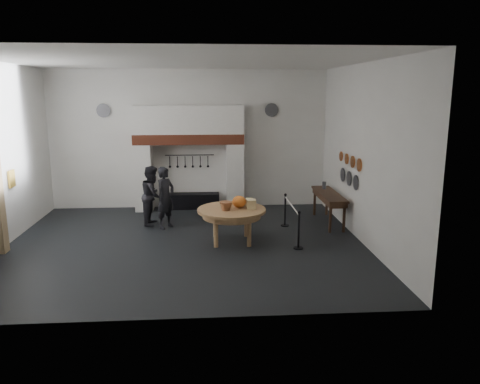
{
  "coord_description": "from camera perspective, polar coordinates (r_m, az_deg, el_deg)",
  "views": [
    {
      "loc": [
        0.56,
        -11.4,
        3.8
      ],
      "look_at": [
        1.37,
        -0.08,
        1.35
      ],
      "focal_mm": 35.0,
      "sensor_mm": 36.0,
      "label": 1
    }
  ],
  "objects": [
    {
      "name": "work_table",
      "position": [
        11.9,
        -1.03,
        -2.21
      ],
      "size": [
        1.98,
        1.98,
        0.07
      ],
      "primitive_type": "cylinder",
      "rotation": [
        0.0,
        0.0,
        -0.15
      ],
      "color": "tan",
      "rests_on": "floor"
    },
    {
      "name": "pewter_jug",
      "position": [
        14.38,
        10.22,
        0.8
      ],
      "size": [
        0.12,
        0.12,
        0.22
      ],
      "primitive_type": "cylinder",
      "color": "#4A4A4F",
      "rests_on": "side_table"
    },
    {
      "name": "wall_back",
      "position": [
        15.48,
        -6.21,
        6.37
      ],
      "size": [
        9.0,
        0.02,
        4.5
      ],
      "primitive_type": "cube",
      "color": "silver",
      "rests_on": "floor"
    },
    {
      "name": "barrier_post_near",
      "position": [
        11.56,
        7.17,
        -4.76
      ],
      "size": [
        0.05,
        0.05,
        0.9
      ],
      "primitive_type": "cylinder",
      "color": "black",
      "rests_on": "floor"
    },
    {
      "name": "ceiling",
      "position": [
        11.43,
        -7.18,
        15.61
      ],
      "size": [
        9.0,
        8.0,
        0.02
      ],
      "primitive_type": "cube",
      "color": "silver",
      "rests_on": "wall_back"
    },
    {
      "name": "copper_pan_a",
      "position": [
        12.37,
        14.33,
        3.21
      ],
      "size": [
        0.03,
        0.34,
        0.34
      ],
      "primitive_type": "cylinder",
      "rotation": [
        0.0,
        1.57,
        0.0
      ],
      "color": "#C6662D",
      "rests_on": "wall_right"
    },
    {
      "name": "pewter_plate_left",
      "position": [
        12.64,
        13.93,
        1.11
      ],
      "size": [
        0.03,
        0.4,
        0.4
      ],
      "primitive_type": "cylinder",
      "rotation": [
        0.0,
        1.57,
        0.0
      ],
      "color": "#4C4C51",
      "rests_on": "wall_right"
    },
    {
      "name": "chimney_pier_left",
      "position": [
        15.42,
        -11.64,
        1.76
      ],
      "size": [
        0.55,
        0.7,
        2.15
      ],
      "primitive_type": "cube",
      "color": "silver",
      "rests_on": "floor"
    },
    {
      "name": "bread_loaf",
      "position": [
        12.21,
        -1.59,
        -1.36
      ],
      "size": [
        0.31,
        0.18,
        0.13
      ],
      "primitive_type": "ellipsoid",
      "color": "olive",
      "rests_on": "work_table"
    },
    {
      "name": "barrier_rope",
      "position": [
        12.4,
        6.33,
        -1.65
      ],
      "size": [
        0.04,
        2.0,
        0.04
      ],
      "primitive_type": "cylinder",
      "rotation": [
        1.57,
        0.0,
        0.0
      ],
      "color": "white",
      "rests_on": "barrier_post_near"
    },
    {
      "name": "wall_right",
      "position": [
        12.16,
        14.88,
        4.45
      ],
      "size": [
        0.02,
        8.0,
        4.5
      ],
      "primitive_type": "cube",
      "color": "silver",
      "rests_on": "floor"
    },
    {
      "name": "pumpkin",
      "position": [
        11.97,
        -0.1,
        -1.19
      ],
      "size": [
        0.36,
        0.36,
        0.31
      ],
      "primitive_type": "ellipsoid",
      "color": "orange",
      "rests_on": "work_table"
    },
    {
      "name": "wall_front",
      "position": [
        7.58,
        -8.26,
        0.25
      ],
      "size": [
        9.0,
        0.02,
        4.5
      ],
      "primitive_type": "cube",
      "color": "silver",
      "rests_on": "floor"
    },
    {
      "name": "side_table",
      "position": [
        13.84,
        10.8,
        -0.25
      ],
      "size": [
        0.55,
        2.2,
        0.06
      ],
      "primitive_type": "cube",
      "color": "#392114",
      "rests_on": "floor"
    },
    {
      "name": "cheese_block_big",
      "position": [
        11.86,
        1.39,
        -1.5
      ],
      "size": [
        0.22,
        0.22,
        0.24
      ],
      "primitive_type": "cube",
      "color": "#D4BA7E",
      "rests_on": "work_table"
    },
    {
      "name": "cheese_block_small",
      "position": [
        12.15,
        1.16,
        -1.26
      ],
      "size": [
        0.18,
        0.18,
        0.2
      ],
      "primitive_type": "cube",
      "color": "#FFED98",
      "rests_on": "work_table"
    },
    {
      "name": "visitor_far",
      "position": [
        13.72,
        -10.6,
        -0.4
      ],
      "size": [
        0.73,
        0.89,
        1.72
      ],
      "primitive_type": "imported",
      "rotation": [
        0.0,
        0.0,
        1.47
      ],
      "color": "black",
      "rests_on": "floor"
    },
    {
      "name": "wall_plaque",
      "position": [
        13.37,
        -26.07,
        1.46
      ],
      "size": [
        0.05,
        0.34,
        0.44
      ],
      "primitive_type": "cube",
      "color": "gold",
      "rests_on": "wall_left"
    },
    {
      "name": "copper_pan_c",
      "position": [
        13.41,
        12.87,
        3.95
      ],
      "size": [
        0.03,
        0.3,
        0.3
      ],
      "primitive_type": "cylinder",
      "rotation": [
        0.0,
        1.57,
        0.0
      ],
      "color": "#C6662D",
      "rests_on": "wall_right"
    },
    {
      "name": "pewter_plate_right",
      "position": [
        13.77,
        12.41,
        2.08
      ],
      "size": [
        0.03,
        0.4,
        0.4
      ],
      "primitive_type": "cylinder",
      "rotation": [
        0.0,
        1.57,
        0.0
      ],
      "color": "#4C4C51",
      "rests_on": "wall_right"
    },
    {
      "name": "pewter_plate_back_left",
      "position": [
        15.71,
        -16.32,
        9.52
      ],
      "size": [
        0.44,
        0.03,
        0.44
      ],
      "primitive_type": "cylinder",
      "rotation": [
        1.57,
        0.0,
        0.0
      ],
      "color": "#4C4C51",
      "rests_on": "wall_back"
    },
    {
      "name": "utensil_rail",
      "position": [
        15.46,
        -6.17,
        4.5
      ],
      "size": [
        1.6,
        0.02,
        0.02
      ],
      "primitive_type": "cylinder",
      "rotation": [
        0.0,
        1.57,
        0.0
      ],
      "color": "black",
      "rests_on": "wall_back"
    },
    {
      "name": "iron_range",
      "position": [
        15.54,
        -6.07,
        -1.09
      ],
      "size": [
        1.9,
        0.45,
        0.5
      ],
      "primitive_type": "cube",
      "color": "black",
      "rests_on": "floor"
    },
    {
      "name": "copper_pan_d",
      "position": [
        13.93,
        12.22,
        4.28
      ],
      "size": [
        0.03,
        0.28,
        0.28
      ],
      "primitive_type": "cylinder",
      "rotation": [
        0.0,
        1.57,
        0.0
      ],
      "color": "#C6662D",
      "rests_on": "wall_right"
    },
    {
      "name": "pewter_plate_back_right",
      "position": [
        15.52,
        3.87,
        9.95
      ],
      "size": [
        0.44,
        0.03,
        0.44
      ],
      "primitive_type": "cylinder",
      "rotation": [
        1.57,
        0.0,
        0.0
      ],
      "color": "#4C4C51",
      "rests_on": "wall_back"
    },
    {
      "name": "barrier_post_far",
      "position": [
        13.45,
        5.53,
        -2.29
      ],
      "size": [
        0.05,
        0.05,
        0.9
      ],
      "primitive_type": "cylinder",
      "color": "black",
      "rests_on": "floor"
    },
    {
      "name": "hearth_brick_band",
      "position": [
        15.13,
        -6.26,
        6.47
      ],
      "size": [
        3.5,
        0.72,
        0.32
      ],
      "primitive_type": "cube",
      "color": "#9E442B",
      "rests_on": "chimney_pier_left"
    },
    {
      "name": "chimney_hood",
      "position": [
        15.08,
        -6.31,
        8.77
      ],
      "size": [
        3.5,
        0.7,
        0.9
      ],
      "primitive_type": "cube",
      "color": "silver",
      "rests_on": "hearth_brick_band"
    },
    {
      "name": "chimney_pier_right",
      "position": [
        15.32,
        -0.63,
        1.94
      ],
      "size": [
        0.55,
        0.7,
        2.15
      ],
      "primitive_type": "cube",
      "color": "silver",
      "rests_on": "floor"
    },
    {
      "name": "floor",
      "position": [
        12.03,
        -6.61,
        -6.32
      ],
      "size": [
        9.0,
        8.0,
        0.02
      ],
      "primitive_type": "cube",
      "color": "black",
      "rests_on": "ground"
    },
    {
      "name": "visitor_near",
      "position": [
        13.29,
        -9.07,
        -0.68
      ],
      "size": [
        0.72,
        0.76,
        1.75
      ],
      "primitive_type": "imported",
      "rotation": [
        0.0,
        0.0,
        0.91
      ],
      "color": "black",
      "rests_on": "floor"
    },
    {
      "name": "copper_pan_b",
      "position": [
        12.89,
        13.57,
        3.6
      ],
      "size": [
        0.03,
        0.32,
        0.32
      ],
      "primitive_type": "cylinder",
      "rotation": [
        0.0,
        1.57,
        0.0
      ],
      "color": "#C6662D",
      "rests_on": "wall_right"
    },
    {
      "name": "wicker_basket",
      "position": [
        11.72,
        -1.73,
        -1.72
      ],
      "size": [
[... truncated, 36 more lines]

